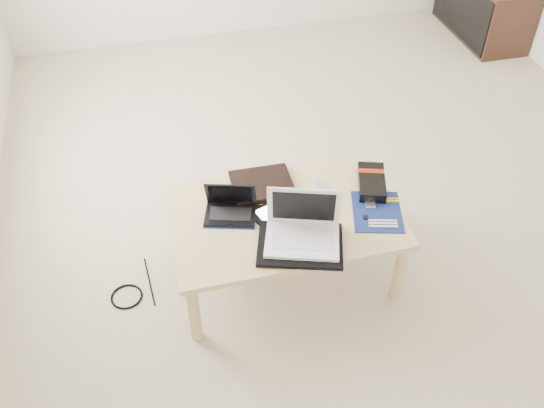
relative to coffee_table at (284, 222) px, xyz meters
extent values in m
plane|color=#BEB09A|center=(0.50, 0.71, -0.35)|extent=(4.00, 4.00, 0.00)
cube|color=tan|center=(0.00, 0.00, 0.03)|extent=(1.10, 0.70, 0.03)
cylinder|color=tan|center=(-0.50, -0.30, -0.17)|extent=(0.06, 0.06, 0.37)
cylinder|color=tan|center=(0.50, -0.30, -0.17)|extent=(0.06, 0.06, 0.37)
cylinder|color=tan|center=(-0.50, 0.30, -0.17)|extent=(0.06, 0.06, 0.37)
cylinder|color=tan|center=(0.50, 0.30, -0.17)|extent=(0.06, 0.06, 0.37)
cube|color=#3D2319|center=(2.28, 2.16, -0.10)|extent=(0.40, 0.90, 0.50)
cube|color=black|center=(2.08, 2.16, -0.10)|extent=(0.02, 0.86, 0.44)
cube|color=black|center=(-0.05, 0.23, 0.06)|extent=(0.31, 0.26, 0.03)
cube|color=black|center=(-0.25, 0.06, 0.06)|extent=(0.28, 0.23, 0.01)
cube|color=black|center=(-0.25, 0.05, 0.06)|extent=(0.22, 0.14, 0.00)
cube|color=black|center=(-0.27, 0.00, 0.06)|extent=(0.06, 0.04, 0.00)
cube|color=black|center=(-0.23, 0.11, 0.14)|extent=(0.25, 0.13, 0.16)
cube|color=black|center=(-0.23, 0.11, 0.14)|extent=(0.21, 0.10, 0.12)
cube|color=#0B1B42|center=(-0.27, -0.02, 0.05)|extent=(0.23, 0.08, 0.01)
cube|color=black|center=(-0.01, 0.01, 0.05)|extent=(0.31, 0.27, 0.01)
cube|color=silver|center=(-0.01, 0.01, 0.06)|extent=(0.25, 0.21, 0.00)
cube|color=silver|center=(0.24, 0.10, 0.06)|extent=(0.08, 0.21, 0.02)
cube|color=#939498|center=(0.24, 0.10, 0.07)|extent=(0.07, 0.17, 0.00)
cube|color=black|center=(0.02, -0.22, 0.06)|extent=(0.45, 0.38, 0.02)
cube|color=white|center=(0.03, -0.21, 0.08)|extent=(0.39, 0.32, 0.02)
cube|color=silver|center=(0.03, -0.21, 0.09)|extent=(0.30, 0.21, 0.00)
cube|color=white|center=(0.00, -0.29, 0.09)|extent=(0.08, 0.05, 0.00)
cube|color=white|center=(0.06, -0.11, 0.20)|extent=(0.33, 0.14, 0.23)
cube|color=black|center=(0.06, -0.12, 0.20)|extent=(0.28, 0.11, 0.18)
cube|color=#0D1654|center=(0.44, -0.09, 0.05)|extent=(0.30, 0.34, 0.01)
cube|color=silver|center=(0.42, -0.05, 0.06)|extent=(0.06, 0.06, 0.01)
cube|color=#D0D118|center=(0.53, -0.03, 0.06)|extent=(0.10, 0.04, 0.01)
cube|color=#D0D118|center=(0.52, -0.04, 0.06)|extent=(0.10, 0.04, 0.01)
cube|color=silver|center=(0.44, -0.16, 0.06)|extent=(0.13, 0.05, 0.01)
cube|color=silver|center=(0.43, -0.18, 0.06)|extent=(0.13, 0.05, 0.01)
cube|color=silver|center=(0.43, -0.20, 0.06)|extent=(0.13, 0.05, 0.01)
cube|color=black|center=(0.37, -0.12, 0.06)|extent=(0.03, 0.03, 0.01)
cube|color=black|center=(0.48, 0.09, 0.08)|extent=(0.20, 0.29, 0.06)
cube|color=maroon|center=(0.50, 0.15, 0.11)|extent=(0.13, 0.07, 0.00)
torus|color=black|center=(-0.11, 0.04, 0.05)|extent=(0.10, 0.10, 0.01)
torus|color=black|center=(-0.81, 0.02, -0.35)|extent=(0.21, 0.21, 0.01)
cylinder|color=black|center=(-0.69, 0.09, -0.35)|extent=(0.03, 0.32, 0.01)
camera|label=1|loc=(-0.57, -2.02, 2.04)|focal=40.00mm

